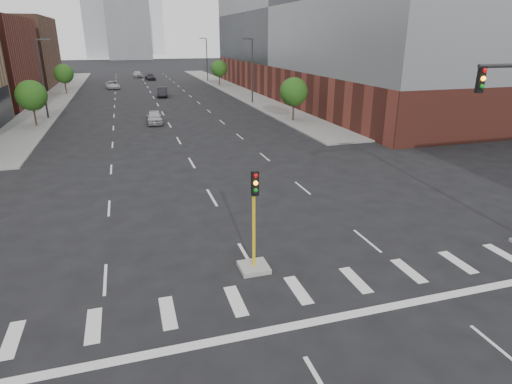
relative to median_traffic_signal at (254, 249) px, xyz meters
name	(u,v)px	position (x,y,z in m)	size (l,w,h in m)	color
sidewalk_left_far	(60,95)	(-15.00, 65.03, -0.90)	(5.00, 92.00, 0.15)	gray
sidewalk_right_far	(232,89)	(15.00, 65.03, -0.90)	(5.00, 92.00, 0.15)	gray
building_right_main	(339,25)	(29.50, 51.03, 10.03)	(24.00, 70.00, 22.00)	brown
tower_mid	(126,5)	(0.00, 191.03, 21.03)	(18.00, 18.00, 44.00)	slate
median_traffic_signal	(254,249)	(0.00, 0.00, 0.00)	(1.20, 1.20, 4.40)	#999993
streetlight_right_a	(252,68)	(13.41, 46.03, 4.04)	(1.60, 0.22, 9.07)	#2D2D30
streetlight_right_b	(206,58)	(13.41, 81.03, 4.04)	(1.60, 0.22, 9.07)	#2D2D30
streetlight_left	(42,76)	(-13.41, 41.03, 4.04)	(1.60, 0.22, 9.07)	#2D2D30
tree_left_near	(31,95)	(-14.00, 36.03, 2.42)	(3.20, 3.20, 4.85)	#382619
tree_left_far	(64,74)	(-14.00, 66.03, 2.42)	(3.20, 3.20, 4.85)	#382619
tree_right_near	(294,92)	(14.00, 31.03, 2.42)	(3.20, 3.20, 4.85)	#382619
tree_right_far	(219,68)	(14.00, 71.03, 2.42)	(3.20, 3.20, 4.85)	#382619
car_near_left	(154,117)	(-1.50, 34.35, -0.24)	(1.73, 4.30, 1.47)	#B3B3B8
car_mid_right	(162,92)	(1.50, 57.52, -0.21)	(1.62, 4.64, 1.53)	black
car_far_left	(112,85)	(-6.47, 72.10, -0.28)	(2.31, 5.01, 1.39)	#B3B3B3
car_deep_right	(150,77)	(1.52, 87.80, -0.31)	(1.87, 4.59, 1.33)	black
car_distant	(137,74)	(-0.97, 95.60, -0.18)	(1.87, 4.64, 1.58)	#A9A8AD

